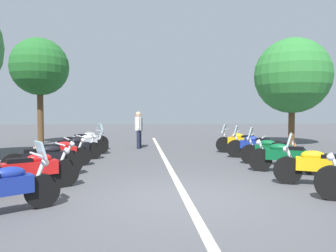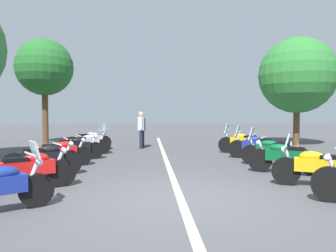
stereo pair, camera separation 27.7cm
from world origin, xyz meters
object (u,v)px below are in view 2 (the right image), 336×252
object	(u,v)px
motorcycle_left_row_1	(28,170)
motorcycle_right_row_2	(285,157)
traffic_cone_1	(39,149)
bystander_1	(142,128)
motorcycle_left_row_4	(74,148)
traffic_cone_0	(298,151)
roadside_tree_1	(44,68)
motorcycle_left_row_6	(89,140)
motorcycle_right_row_3	(273,151)
motorcycle_left_row_2	(43,159)
motorcycle_left_row_5	(85,143)
bystander_2	(141,127)
motorcycle_right_row_5	(244,142)
motorcycle_left_row_3	(59,153)
roadside_tree_2	(297,75)
motorcycle_right_row_4	(257,146)

from	to	relation	value
motorcycle_left_row_1	motorcycle_right_row_2	distance (m)	6.54
traffic_cone_1	bystander_1	size ratio (longest dim) A/B	0.37
motorcycle_left_row_4	motorcycle_right_row_2	size ratio (longest dim) A/B	1.09
motorcycle_left_row_1	traffic_cone_1	xyz separation A→B (m)	(5.35, 1.60, -0.16)
motorcycle_left_row_4	traffic_cone_0	bearing A→B (deg)	-26.26
roadside_tree_1	motorcycle_left_row_1	bearing A→B (deg)	-164.12
motorcycle_left_row_4	motorcycle_right_row_2	xyz separation A→B (m)	(-2.84, -6.40, 0.01)
motorcycle_left_row_6	traffic_cone_1	size ratio (longest dim) A/B	3.16
motorcycle_left_row_4	motorcycle_right_row_3	distance (m)	6.77
bystander_1	roadside_tree_1	xyz separation A→B (m)	(2.33, 5.32, 3.17)
motorcycle_right_row_2	bystander_1	distance (m)	8.00
motorcycle_left_row_6	motorcycle_left_row_2	bearing A→B (deg)	-116.21
motorcycle_left_row_5	motorcycle_left_row_6	xyz separation A→B (m)	(1.50, 0.13, 0.01)
motorcycle_left_row_1	roadside_tree_1	bearing A→B (deg)	74.99
motorcycle_left_row_5	motorcycle_right_row_3	world-z (taller)	motorcycle_right_row_3
traffic_cone_0	bystander_2	distance (m)	6.89
motorcycle_left_row_1	traffic_cone_0	size ratio (longest dim) A/B	3.05
motorcycle_right_row_2	motorcycle_right_row_3	distance (m)	1.32
motorcycle_left_row_2	motorcycle_left_row_5	size ratio (longest dim) A/B	0.98
motorcycle_right_row_5	bystander_1	xyz separation A→B (m)	(2.58, 4.23, 0.49)
motorcycle_left_row_3	motorcycle_right_row_2	xyz separation A→B (m)	(-1.49, -6.54, 0.02)
roadside_tree_1	roadside_tree_2	bearing A→B (deg)	-97.41
motorcycle_right_row_2	roadside_tree_2	world-z (taller)	roadside_tree_2
motorcycle_right_row_4	bystander_1	world-z (taller)	bystander_1
motorcycle_left_row_5	motorcycle_right_row_4	size ratio (longest dim) A/B	0.97
motorcycle_left_row_1	traffic_cone_0	xyz separation A→B (m)	(4.25, -8.06, -0.16)
motorcycle_left_row_3	motorcycle_left_row_6	distance (m)	4.27
motorcycle_right_row_4	bystander_2	xyz separation A→B (m)	(3.57, 4.32, 0.54)
motorcycle_left_row_3	roadside_tree_2	world-z (taller)	roadside_tree_2
motorcycle_left_row_2	motorcycle_left_row_3	size ratio (longest dim) A/B	1.01
motorcycle_right_row_2	traffic_cone_1	bearing A→B (deg)	4.85
traffic_cone_1	motorcycle_left_row_3	bearing A→B (deg)	-148.75
motorcycle_right_row_3	bystander_1	bearing A→B (deg)	-23.15
motorcycle_left_row_6	roadside_tree_2	xyz separation A→B (m)	(1.70, -10.30, 3.13)
bystander_2	roadside_tree_1	size ratio (longest dim) A/B	0.30
roadside_tree_2	motorcycle_left_row_3	bearing A→B (deg)	119.78
motorcycle_right_row_3	motorcycle_right_row_2	bearing A→B (deg)	110.81
motorcycle_left_row_4	bystander_2	bearing A→B (deg)	31.51
motorcycle_left_row_5	motorcycle_right_row_2	xyz separation A→B (m)	(-4.26, -6.28, 0.00)
motorcycle_right_row_5	roadside_tree_1	world-z (taller)	roadside_tree_1
motorcycle_right_row_3	traffic_cone_1	world-z (taller)	motorcycle_right_row_3
motorcycle_left_row_3	motorcycle_left_row_6	size ratio (longest dim) A/B	0.99
motorcycle_right_row_2	motorcycle_right_row_3	bearing A→B (deg)	-67.84
bystander_1	motorcycle_left_row_1	bearing A→B (deg)	46.16
motorcycle_left_row_6	motorcycle_right_row_5	xyz separation A→B (m)	(-1.48, -6.56, 0.01)
traffic_cone_0	motorcycle_right_row_4	bearing A→B (deg)	87.76
motorcycle_right_row_4	motorcycle_left_row_3	bearing A→B (deg)	36.33
motorcycle_left_row_5	traffic_cone_0	world-z (taller)	motorcycle_left_row_5
motorcycle_right_row_3	roadside_tree_2	distance (m)	7.84
traffic_cone_1	roadside_tree_2	size ratio (longest dim) A/B	0.11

